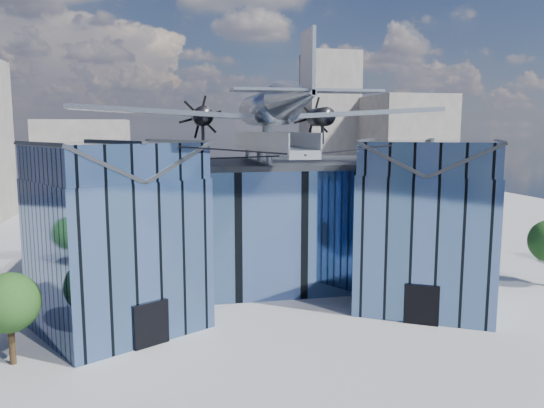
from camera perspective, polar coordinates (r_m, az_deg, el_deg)
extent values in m
plane|color=gray|center=(37.61, 0.62, -11.35)|extent=(120.00, 120.00, 0.00)
cube|color=#4C6B9B|center=(44.99, -1.79, -1.87)|extent=(28.00, 14.00, 9.50)
cube|color=#272B2F|center=(44.41, -1.82, 4.43)|extent=(28.00, 14.00, 0.40)
cube|color=#4C6B9B|center=(34.68, -16.28, -5.18)|extent=(11.79, 11.43, 9.50)
cube|color=#4C6B9B|center=(33.87, -16.67, 4.51)|extent=(11.56, 11.20, 2.20)
cube|color=#272B2F|center=(32.98, -20.22, 4.27)|extent=(7.98, 9.23, 2.40)
cube|color=#272B2F|center=(34.87, -13.31, 4.72)|extent=(7.98, 9.23, 2.40)
cube|color=#272B2F|center=(33.82, -16.75, 6.46)|extent=(4.30, 7.10, 0.18)
cube|color=black|center=(32.19, -12.87, -12.50)|extent=(2.03, 1.32, 2.60)
cube|color=black|center=(36.76, -9.92, -4.23)|extent=(0.34, 0.34, 9.50)
cube|color=#4C6B9B|center=(38.96, 16.26, -3.74)|extent=(11.79, 11.43, 9.50)
cube|color=#4C6B9B|center=(38.24, 16.61, 4.88)|extent=(11.56, 11.20, 2.20)
cube|color=#272B2F|center=(38.38, 13.24, 5.01)|extent=(7.98, 9.23, 2.40)
cube|color=#272B2F|center=(38.23, 19.99, 4.73)|extent=(7.98, 9.23, 2.40)
cube|color=#272B2F|center=(38.20, 16.67, 6.60)|extent=(4.30, 7.10, 0.18)
cube|color=black|center=(35.92, 15.78, -10.41)|extent=(2.03, 1.32, 2.60)
cube|color=black|center=(39.37, 9.70, -3.41)|extent=(0.34, 0.34, 9.50)
cube|color=#93989F|center=(38.94, -0.45, 6.00)|extent=(1.80, 21.00, 0.50)
cube|color=#93989F|center=(38.76, -1.76, 6.94)|extent=(0.08, 21.00, 1.10)
cube|color=#93989F|center=(39.10, 0.86, 6.96)|extent=(0.08, 21.00, 1.10)
cylinder|color=#93989F|center=(48.31, -2.63, 5.58)|extent=(0.44, 0.44, 1.35)
cylinder|color=#93989F|center=(42.40, -1.36, 5.24)|extent=(0.44, 0.44, 1.35)
cylinder|color=#93989F|center=(38.48, -0.30, 4.96)|extent=(0.44, 0.44, 1.35)
cylinder|color=#93989F|center=(39.41, -0.59, 7.40)|extent=(0.70, 0.70, 1.40)
cylinder|color=black|center=(30.78, -7.39, 5.96)|extent=(10.55, 6.08, 0.69)
cylinder|color=black|center=(33.25, 11.07, 6.02)|extent=(10.55, 6.08, 0.69)
cylinder|color=black|center=(36.51, -4.48, 4.97)|extent=(6.09, 17.04, 1.19)
cylinder|color=black|center=(37.73, 4.64, 5.07)|extent=(6.09, 17.04, 1.19)
cylinder|color=#A1A5AD|center=(39.43, -0.59, 10.23)|extent=(2.50, 11.00, 2.50)
sphere|color=#A1A5AD|center=(44.84, -1.95, 9.96)|extent=(2.50, 2.50, 2.50)
cube|color=black|center=(43.89, -1.73, 10.90)|extent=(1.60, 1.40, 0.50)
cone|color=#A1A5AD|center=(30.67, 2.68, 11.43)|extent=(2.50, 7.00, 2.50)
cube|color=#A1A5AD|center=(28.60, 3.87, 14.89)|extent=(0.18, 2.40, 3.40)
cube|color=#A1A5AD|center=(28.56, 3.79, 12.07)|extent=(8.00, 1.80, 0.14)
cube|color=#A1A5AD|center=(39.70, -10.99, 9.64)|extent=(14.00, 3.20, 1.08)
cylinder|color=black|center=(40.40, -7.54, 9.33)|extent=(1.44, 3.20, 1.44)
cone|color=black|center=(42.19, -7.71, 9.27)|extent=(0.70, 0.70, 0.70)
cube|color=black|center=(42.34, -7.73, 9.27)|extent=(1.05, 0.06, 3.33)
cube|color=black|center=(42.34, -7.73, 9.27)|extent=(2.53, 0.06, 2.53)
cube|color=black|center=(42.34, -7.73, 9.27)|extent=(3.33, 0.06, 1.05)
cylinder|color=black|center=(39.79, -7.44, 7.59)|extent=(0.24, 0.24, 1.75)
cube|color=#A1A5AD|center=(42.27, 8.63, 9.59)|extent=(14.00, 3.20, 1.08)
cylinder|color=black|center=(42.07, 5.23, 9.31)|extent=(1.44, 3.20, 1.44)
cone|color=black|center=(43.80, 4.54, 9.27)|extent=(0.70, 0.70, 0.70)
cube|color=black|center=(43.94, 4.49, 9.26)|extent=(1.05, 0.06, 3.33)
cube|color=black|center=(43.94, 4.49, 9.26)|extent=(2.53, 0.06, 2.53)
cube|color=black|center=(43.94, 4.49, 9.26)|extent=(3.33, 0.06, 1.05)
cylinder|color=black|center=(41.49, 5.45, 7.64)|extent=(0.24, 0.24, 1.75)
cube|color=slate|center=(91.70, 14.03, 5.60)|extent=(12.00, 14.00, 18.00)
cube|color=slate|center=(90.71, -19.51, 4.09)|extent=(14.00, 10.00, 14.00)
cube|color=slate|center=(97.27, 6.16, 8.27)|extent=(9.00, 9.00, 26.00)
cylinder|color=black|center=(32.35, -26.18, -13.18)|extent=(0.42, 0.42, 2.45)
sphere|color=#204618|center=(31.65, -26.43, -9.48)|extent=(3.94, 3.94, 3.20)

